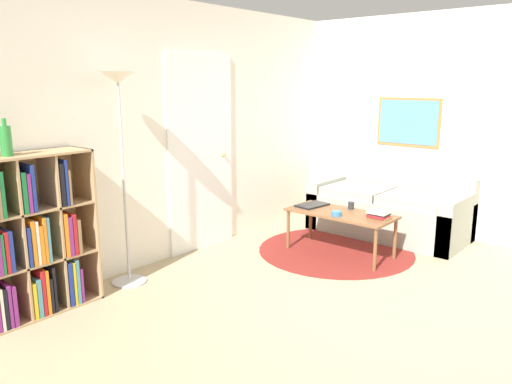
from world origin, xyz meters
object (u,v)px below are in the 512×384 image
at_px(bowl, 336,214).
at_px(laptop, 312,205).
at_px(bottle_right, 6,140).
at_px(couch, 390,211).
at_px(coffee_table, 341,216).
at_px(bookshelf, 29,241).
at_px(floor_lamp, 120,115).
at_px(cup, 351,206).

bearing_deg(bowl, laptop, 66.09).
bearing_deg(bottle_right, couch, -16.37).
xyz_separation_m(couch, bottle_right, (-3.93, 1.15, 1.11)).
bearing_deg(bowl, coffee_table, 14.91).
relative_size(bookshelf, bowl, 12.16).
xyz_separation_m(floor_lamp, laptop, (1.98, -0.67, -1.06)).
xyz_separation_m(couch, laptop, (-0.99, 0.46, 0.19)).
distance_m(floor_lamp, bottle_right, 0.97).
xyz_separation_m(laptop, cup, (0.15, -0.40, 0.03)).
height_order(coffee_table, cup, cup).
bearing_deg(laptop, bowl, -113.91).
xyz_separation_m(bowl, cup, (0.34, 0.03, 0.02)).
bearing_deg(bookshelf, bowl, -23.35).
relative_size(coffee_table, bottle_right, 4.14).
relative_size(couch, bottle_right, 6.60).
distance_m(laptop, bottle_right, 3.16).
bearing_deg(couch, bottle_right, 163.63).
bearing_deg(coffee_table, bookshelf, 158.50).
distance_m(laptop, cup, 0.43).
bearing_deg(bottle_right, coffee_table, -20.42).
bearing_deg(bowl, cup, 4.51).
relative_size(cup, bottle_right, 0.29).
relative_size(coffee_table, cup, 14.27).
bearing_deg(bookshelf, couch, -17.09).
bearing_deg(coffee_table, bowl, -165.09).
xyz_separation_m(cup, bottle_right, (-3.09, 1.09, 0.89)).
height_order(bookshelf, laptop, bookshelf).
xyz_separation_m(floor_lamp, coffee_table, (1.94, -1.06, -1.11)).
height_order(laptop, cup, cup).
bearing_deg(laptop, coffee_table, -95.57).
bearing_deg(bottle_right, floor_lamp, -1.17).
bearing_deg(bowl, bookshelf, 156.65).
distance_m(floor_lamp, couch, 3.41).
xyz_separation_m(couch, cup, (-0.84, 0.06, 0.22)).
xyz_separation_m(floor_lamp, couch, (2.97, -1.13, -1.24)).
xyz_separation_m(floor_lamp, bottle_right, (-0.96, 0.02, -0.13)).
distance_m(couch, cup, 0.87).
bearing_deg(couch, bowl, 178.33).
xyz_separation_m(coffee_table, bottle_right, (-2.90, 1.08, 0.98)).
xyz_separation_m(bookshelf, laptop, (2.84, -0.72, -0.13)).
bearing_deg(floor_lamp, couch, -20.92).
bearing_deg(cup, bowl, -175.49).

